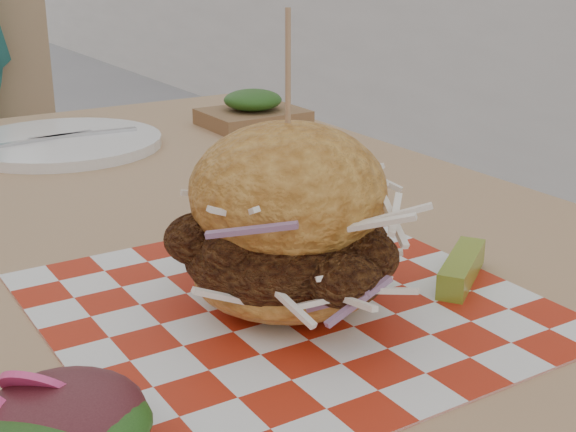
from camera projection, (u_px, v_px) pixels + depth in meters
The scene contains 6 objects.
patio_table at pixel (173, 289), 0.85m from camera, with size 0.80×1.20×0.75m.
paper_liner at pixel (288, 304), 0.63m from camera, with size 0.36×0.36×0.00m, color #B32611.
sandwich at pixel (288, 228), 0.61m from camera, with size 0.20×0.20×0.23m.
pickle_spear at pixel (462, 268), 0.67m from camera, with size 0.10×0.02×0.02m, color olive.
place_setting at pixel (63, 143), 1.11m from camera, with size 0.27×0.27×0.02m.
kraft_tray at pixel (253, 111), 1.24m from camera, with size 0.15×0.12×0.06m.
Camera 1 is at (-0.42, -0.38, 1.02)m, focal length 50.00 mm.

